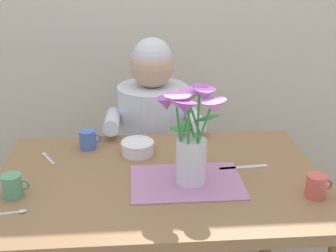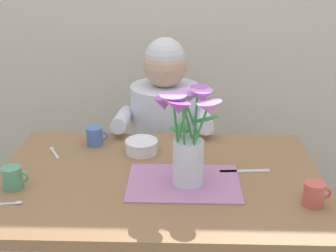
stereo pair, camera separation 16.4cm
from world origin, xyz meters
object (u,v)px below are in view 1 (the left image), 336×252
(dinner_knife, at_px, (243,167))
(seated_person, at_px, (153,150))
(ceramic_bowl, at_px, (137,147))
(tea_cup, at_px, (316,186))
(ceramic_mug, at_px, (13,186))
(coffee_cup, at_px, (88,140))
(flower_vase, at_px, (191,133))

(dinner_knife, bearing_deg, seated_person, 114.50)
(ceramic_bowl, xyz_separation_m, tea_cup, (0.60, -0.38, 0.01))
(seated_person, relative_size, dinner_knife, 5.97)
(ceramic_bowl, relative_size, tea_cup, 1.46)
(tea_cup, xyz_separation_m, ceramic_mug, (-1.02, 0.08, 0.00))
(dinner_knife, relative_size, coffee_cup, 2.04)
(dinner_knife, bearing_deg, flower_vase, -160.78)
(seated_person, bearing_deg, flower_vase, -82.13)
(flower_vase, bearing_deg, seated_person, 99.02)
(seated_person, height_order, tea_cup, seated_person)
(seated_person, height_order, ceramic_mug, seated_person)
(coffee_cup, height_order, tea_cup, same)
(coffee_cup, bearing_deg, ceramic_mug, -120.46)
(flower_vase, distance_m, coffee_cup, 0.53)
(coffee_cup, bearing_deg, flower_vase, -39.85)
(flower_vase, xyz_separation_m, tea_cup, (0.41, -0.13, -0.15))
(flower_vase, relative_size, coffee_cup, 3.76)
(ceramic_bowl, relative_size, coffee_cup, 1.46)
(flower_vase, relative_size, ceramic_mug, 3.76)
(ceramic_bowl, distance_m, dinner_knife, 0.43)
(ceramic_bowl, xyz_separation_m, dinner_knife, (0.40, -0.16, -0.03))
(seated_person, distance_m, flower_vase, 0.77)
(ceramic_bowl, height_order, dinner_knife, ceramic_bowl)
(flower_vase, height_order, coffee_cup, flower_vase)
(seated_person, xyz_separation_m, dinner_knife, (0.32, -0.57, 0.18))
(seated_person, height_order, coffee_cup, seated_person)
(coffee_cup, relative_size, ceramic_mug, 1.00)
(ceramic_bowl, bearing_deg, tea_cup, -32.70)
(ceramic_mug, bearing_deg, tea_cup, -4.44)
(dinner_knife, xyz_separation_m, tea_cup, (0.19, -0.23, 0.04))
(ceramic_bowl, bearing_deg, dinner_knife, -21.36)
(ceramic_bowl, distance_m, ceramic_mug, 0.52)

